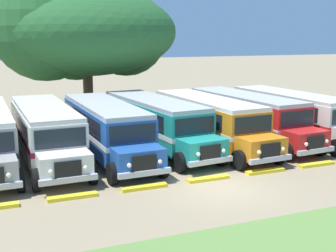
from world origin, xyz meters
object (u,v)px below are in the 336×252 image
parked_bus_slot_2 (106,127)px  broad_shade_tree (83,33)px  parked_bus_slot_3 (156,121)px  parked_bus_slot_5 (248,115)px  parked_bus_slot_6 (293,113)px  parked_bus_slot_1 (46,130)px  parked_bus_slot_4 (209,119)px

parked_bus_slot_2 → broad_shade_tree: 12.81m
parked_bus_slot_3 → parked_bus_slot_5: same height
parked_bus_slot_5 → parked_bus_slot_6: (3.10, -0.43, 0.00)m
parked_bus_slot_1 → broad_shade_tree: bearing=157.0°
parked_bus_slot_4 → broad_shade_tree: (-4.77, 11.92, 5.03)m
parked_bus_slot_2 → parked_bus_slot_4: 6.08m
broad_shade_tree → parked_bus_slot_5: bearing=-56.1°
parked_bus_slot_1 → broad_shade_tree: size_ratio=0.76×
parked_bus_slot_2 → parked_bus_slot_4: size_ratio=1.00×
parked_bus_slot_1 → broad_shade_tree: broad_shade_tree is taller
parked_bus_slot_3 → parked_bus_slot_4: same height
parked_bus_slot_2 → parked_bus_slot_6: (12.12, -0.18, 0.00)m
parked_bus_slot_1 → parked_bus_slot_4: 9.25m
parked_bus_slot_2 → parked_bus_slot_3: size_ratio=0.99×
parked_bus_slot_1 → parked_bus_slot_4: same height
parked_bus_slot_3 → parked_bus_slot_6: (9.06, -0.73, 0.00)m
parked_bus_slot_4 → broad_shade_tree: bearing=-161.7°
parked_bus_slot_3 → parked_bus_slot_2: bearing=-85.7°
parked_bus_slot_1 → parked_bus_slot_5: bearing=88.1°
parked_bus_slot_1 → parked_bus_slot_5: size_ratio=0.99×
parked_bus_slot_4 → broad_shade_tree: 13.79m
parked_bus_slot_2 → parked_bus_slot_4: (6.08, -0.22, 0.00)m
parked_bus_slot_5 → broad_shade_tree: bearing=-151.0°
parked_bus_slot_1 → parked_bus_slot_5: 12.17m
parked_bus_slot_4 → parked_bus_slot_6: (6.04, 0.04, 0.00)m
parked_bus_slot_4 → parked_bus_slot_5: bearing=95.5°
parked_bus_slot_5 → parked_bus_slot_6: bearing=77.2°
parked_bus_slot_4 → parked_bus_slot_2: bearing=-95.6°
parked_bus_slot_3 → broad_shade_tree: bearing=-176.9°
parked_bus_slot_1 → parked_bus_slot_2: bearing=82.6°
parked_bus_slot_2 → parked_bus_slot_6: 12.12m
parked_bus_slot_6 → broad_shade_tree: 16.84m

